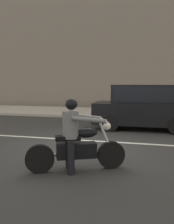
% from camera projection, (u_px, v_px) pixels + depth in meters
% --- Properties ---
extents(ground_plane, '(80.00, 80.00, 0.00)m').
position_uv_depth(ground_plane, '(81.00, 148.00, 7.11)').
color(ground_plane, '#2D2D2D').
extents(sidewalk_slab, '(40.00, 4.40, 0.14)m').
position_uv_depth(sidewalk_slab, '(117.00, 113.00, 14.80)').
color(sidewalk_slab, '#A8A399').
rests_on(sidewalk_slab, ground_plane).
extents(building_facade, '(40.00, 1.40, 12.76)m').
position_uv_depth(building_facade, '(124.00, 19.00, 17.32)').
color(building_facade, slate).
rests_on(building_facade, ground_plane).
extents(lane_marking_stripe, '(18.00, 0.14, 0.01)m').
position_uv_depth(lane_marking_stripe, '(73.00, 140.00, 8.10)').
color(lane_marking_stripe, silver).
rests_on(lane_marking_stripe, ground_plane).
extents(motorcycle_with_rider_gray, '(1.99, 1.08, 1.56)m').
position_uv_depth(motorcycle_with_rider_gray, '(76.00, 141.00, 5.18)').
color(motorcycle_with_rider_gray, black).
rests_on(motorcycle_with_rider_gray, ground_plane).
extents(parked_hatchback_black, '(3.93, 1.76, 1.80)m').
position_uv_depth(parked_hatchback_black, '(144.00, 106.00, 9.83)').
color(parked_hatchback_black, black).
rests_on(parked_hatchback_black, ground_plane).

